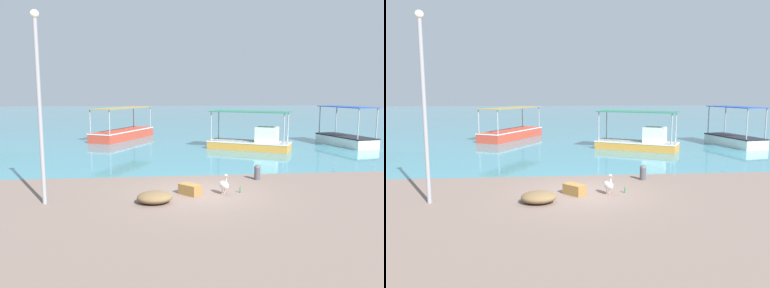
% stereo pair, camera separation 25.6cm
% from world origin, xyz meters
% --- Properties ---
extents(ground, '(120.00, 120.00, 0.00)m').
position_xyz_m(ground, '(0.00, 0.00, 0.00)').
color(ground, '#796359').
extents(harbor_water, '(110.00, 90.00, 0.00)m').
position_xyz_m(harbor_water, '(0.00, 48.00, 0.00)').
color(harbor_water, teal).
rests_on(harbor_water, ground).
extents(fishing_boat_near_right, '(4.92, 7.01, 2.54)m').
position_xyz_m(fishing_boat_near_right, '(-4.18, 17.23, 0.53)').
color(fishing_boat_near_right, '#C23E2C').
rests_on(fishing_boat_near_right, harbor_water).
extents(fishing_boat_far_left, '(5.55, 4.20, 2.53)m').
position_xyz_m(fishing_boat_far_left, '(4.82, 10.40, 0.60)').
color(fishing_boat_far_left, orange).
rests_on(fishing_boat_far_left, harbor_water).
extents(fishing_boat_outer, '(2.64, 4.91, 2.77)m').
position_xyz_m(fishing_boat_outer, '(11.99, 11.67, 0.54)').
color(fishing_boat_outer, white).
rests_on(fishing_boat_outer, harbor_water).
extents(pelican, '(0.44, 0.79, 0.80)m').
position_xyz_m(pelican, '(0.87, -0.27, 0.38)').
color(pelican, '#E0997A').
rests_on(pelican, ground).
extents(lamp_post, '(0.28, 0.28, 6.39)m').
position_xyz_m(lamp_post, '(-5.43, -0.80, 3.56)').
color(lamp_post, gray).
rests_on(lamp_post, ground).
extents(mooring_bollard, '(0.28, 0.28, 0.66)m').
position_xyz_m(mooring_bollard, '(2.76, 1.93, 0.35)').
color(mooring_bollard, '#47474C').
rests_on(mooring_bollard, ground).
extents(net_pile, '(1.22, 1.04, 0.40)m').
position_xyz_m(net_pile, '(-1.70, -1.12, 0.20)').
color(net_pile, brown).
rests_on(net_pile, ground).
extents(cargo_crate, '(0.88, 0.90, 0.39)m').
position_xyz_m(cargo_crate, '(-0.39, -0.16, 0.20)').
color(cargo_crate, olive).
rests_on(cargo_crate, ground).
extents(glass_bottle, '(0.07, 0.07, 0.27)m').
position_xyz_m(glass_bottle, '(1.54, -0.12, 0.11)').
color(glass_bottle, '#3F7F4C').
rests_on(glass_bottle, ground).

